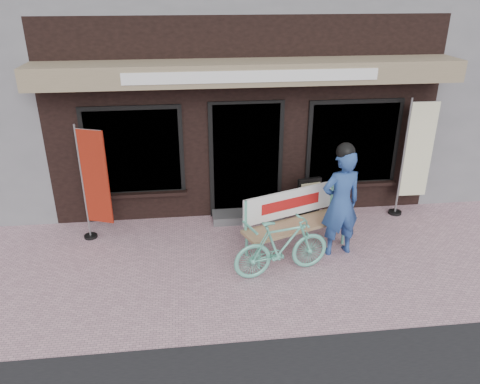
{
  "coord_description": "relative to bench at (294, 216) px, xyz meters",
  "views": [
    {
      "loc": [
        -1.05,
        -5.99,
        4.08
      ],
      "look_at": [
        -0.26,
        0.7,
        1.05
      ],
      "focal_mm": 35.0,
      "sensor_mm": 36.0,
      "label": 1
    }
  ],
  "objects": [
    {
      "name": "bench",
      "position": [
        0.0,
        0.0,
        0.0
      ],
      "size": [
        1.88,
        1.08,
        1.0
      ],
      "rotation": [
        0.0,
        0.0,
        0.36
      ],
      "color": "#61BDA3",
      "rests_on": "ground"
    },
    {
      "name": "nobori_red",
      "position": [
        -3.24,
        0.65,
        0.47
      ],
      "size": [
        0.6,
        0.33,
        2.04
      ],
      "rotation": [
        0.0,
        0.0,
        -0.37
      ],
      "color": "gray",
      "rests_on": "ground"
    },
    {
      "name": "bicycle",
      "position": [
        -0.34,
        -0.73,
        -0.13
      ],
      "size": [
        1.58,
        0.74,
        0.92
      ],
      "primitive_type": "imported",
      "rotation": [
        0.0,
        0.0,
        1.78
      ],
      "color": "#61BDA3",
      "rests_on": "ground"
    },
    {
      "name": "nobori_cream",
      "position": [
        2.46,
        0.98,
        0.58
      ],
      "size": [
        0.66,
        0.25,
        2.25
      ],
      "rotation": [
        0.0,
        0.0,
        -0.02
      ],
      "color": "gray",
      "rests_on": "ground"
    },
    {
      "name": "person",
      "position": [
        0.68,
        -0.24,
        0.35
      ],
      "size": [
        0.71,
        0.53,
        1.89
      ],
      "rotation": [
        0.0,
        0.0,
        0.16
      ],
      "color": "#28488C",
      "rests_on": "ground"
    },
    {
      "name": "menu_stand",
      "position": [
        0.47,
        0.85,
        -0.14
      ],
      "size": [
        0.44,
        0.17,
        0.87
      ],
      "rotation": [
        0.0,
        0.0,
        0.2
      ],
      "color": "black",
      "rests_on": "ground"
    },
    {
      "name": "storefront",
      "position": [
        -0.62,
        4.29,
        2.41
      ],
      "size": [
        7.0,
        6.77,
        6.0
      ],
      "color": "black",
      "rests_on": "ground"
    },
    {
      "name": "ground",
      "position": [
        -0.62,
        -0.67,
        -0.58
      ],
      "size": [
        70.0,
        70.0,
        0.0
      ],
      "primitive_type": "plane",
      "color": "#C899A7",
      "rests_on": "ground"
    }
  ]
}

